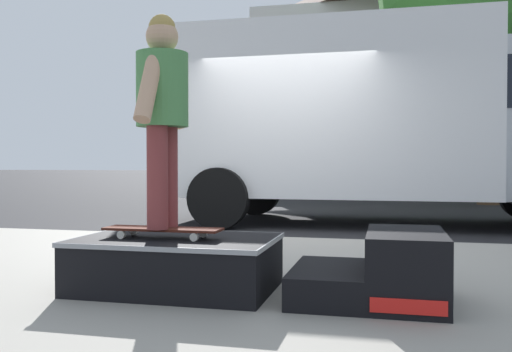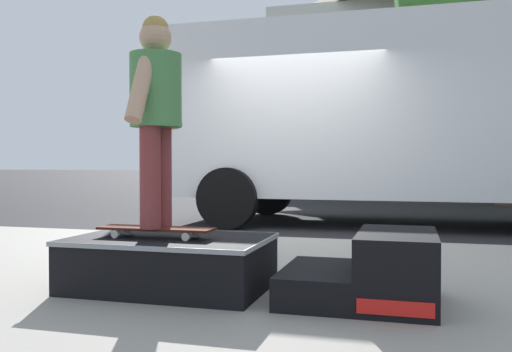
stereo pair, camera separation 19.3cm
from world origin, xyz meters
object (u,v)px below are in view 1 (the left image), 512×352
object	(u,v)px
skate_box	(177,262)
skater_kid	(162,103)
box_truck	(386,116)
kicker_ramp	(382,272)
skateboard	(163,230)

from	to	relation	value
skate_box	skater_kid	bearing A→B (deg)	-145.51
skate_box	box_truck	size ratio (longest dim) A/B	0.19
kicker_ramp	box_truck	world-z (taller)	box_truck
skate_box	skater_kid	xyz separation A→B (m)	(-0.07, -0.05, 1.04)
kicker_ramp	box_truck	distance (m)	5.62
skateboard	box_truck	size ratio (longest dim) A/B	0.11
kicker_ramp	skateboard	world-z (taller)	kicker_ramp
skater_kid	kicker_ramp	bearing A→B (deg)	2.07
kicker_ramp	skateboard	bearing A→B (deg)	-177.93
box_truck	kicker_ramp	bearing A→B (deg)	-90.08
kicker_ramp	skater_kid	bearing A→B (deg)	-177.93
kicker_ramp	skater_kid	world-z (taller)	skater_kid
kicker_ramp	box_truck	xyz separation A→B (m)	(0.01, 5.44, 1.40)
skate_box	skateboard	world-z (taller)	skateboard
skate_box	box_truck	distance (m)	5.77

